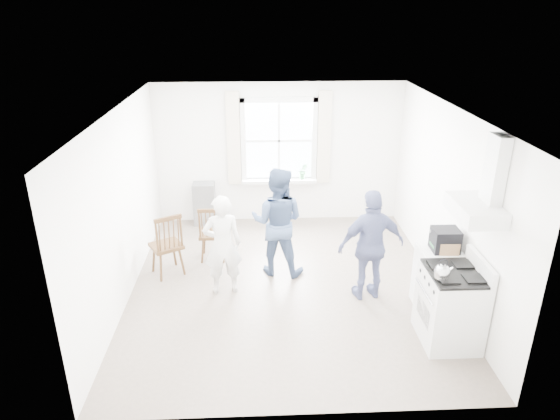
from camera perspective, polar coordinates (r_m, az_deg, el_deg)
The scene contains 15 objects.
room_shell at distance 6.88m, azimuth 0.79°, elevation 0.66°, with size 4.62×5.12×2.64m.
window_assembly at distance 9.14m, azimuth -0.12°, elevation 7.35°, with size 1.88×0.24×1.70m.
range_hood at distance 5.92m, azimuth 22.08°, elevation 1.46°, with size 0.45×0.76×0.94m.
shelf_unit at distance 9.42m, azimuth -8.62°, elevation 0.72°, with size 0.40×0.30×0.80m, color slate.
gas_stove at distance 6.47m, azimuth 18.92°, elevation -10.31°, with size 0.68×0.76×1.12m.
kettle at distance 6.01m, azimuth 18.04°, elevation -6.76°, with size 0.18×0.18×0.26m.
low_cabinet at distance 7.07m, azimuth 17.45°, elevation -7.48°, with size 0.50×0.55×0.90m, color silver.
stereo_stack at distance 6.77m, azimuth 18.36°, elevation -3.26°, with size 0.34×0.30×0.30m.
cardboard_box at distance 6.75m, azimuth 18.65°, elevation -4.04°, with size 0.25×0.18×0.16m, color #966F48.
windsor_chair_a at distance 7.60m, azimuth -12.67°, elevation -3.27°, with size 0.58×0.58×1.03m.
windsor_chair_b at distance 7.94m, azimuth -7.86°, elevation -2.10°, with size 0.41×0.40×0.95m.
person_left at distance 7.03m, azimuth -6.59°, elevation -4.00°, with size 0.54×0.54×1.48m, color silver.
person_mid at distance 7.46m, azimuth -0.29°, elevation -1.35°, with size 0.82×0.82×1.68m, color #3F5276.
person_right at distance 6.94m, azimuth 10.38°, elevation -4.02°, with size 0.94×0.94×1.60m, color navy.
potted_plant at distance 9.22m, azimuth 2.66°, elevation 4.46°, with size 0.17×0.17×0.30m, color #2F6B39.
Camera 1 is at (-0.39, -6.37, 3.87)m, focal length 32.00 mm.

